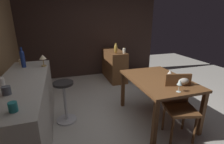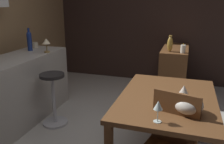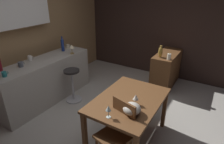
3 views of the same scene
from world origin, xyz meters
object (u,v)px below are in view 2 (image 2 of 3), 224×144
cup_cream (35,45)px  sideboard_cabinet (174,70)px  bar_stool (54,98)px  fruit_bowl (188,105)px  dining_table (167,106)px  wine_glass_right (158,106)px  wine_glass_left (184,90)px  vase_brass (170,44)px  wine_bottle_cobalt (29,40)px  counter_lamp (46,42)px  pillar_candle_tall (183,49)px

cup_cream → sideboard_cabinet: bearing=-62.1°
bar_stool → fruit_bowl: (-0.69, -1.68, 0.43)m
dining_table → bar_stool: size_ratio=1.77×
dining_table → sideboard_cabinet: bearing=1.5°
sideboard_cabinet → wine_glass_right: (-2.65, -0.03, 0.46)m
wine_glass_left → vase_brass: 1.87m
dining_table → fruit_bowl: fruit_bowl is taller
dining_table → wine_glass_right: bearing=176.9°
bar_stool → wine_bottle_cobalt: 0.99m
wine_glass_left → fruit_bowl: (-0.21, -0.05, -0.04)m
cup_cream → counter_lamp: (-0.26, -0.38, 0.10)m
wine_glass_right → counter_lamp: counter_lamp is taller
sideboard_cabinet → wine_bottle_cobalt: (-1.34, 2.03, 0.65)m
dining_table → vase_brass: size_ratio=4.76×
pillar_candle_tall → bar_stool: bearing=130.1°
wine_bottle_cobalt → pillar_candle_tall: (0.92, -2.17, -0.17)m
dining_table → fruit_bowl: (-0.29, -0.19, 0.16)m
wine_bottle_cobalt → counter_lamp: (-0.04, -0.31, -0.01)m
bar_stool → vase_brass: 2.01m
fruit_bowl → counter_lamp: counter_lamp is taller
wine_bottle_cobalt → pillar_candle_tall: size_ratio=2.18×
dining_table → counter_lamp: size_ratio=6.20×
fruit_bowl → pillar_candle_tall: size_ratio=1.51×
dining_table → pillar_candle_tall: size_ratio=8.12×
dining_table → wine_bottle_cobalt: bearing=69.1°
bar_stool → wine_glass_right: wine_glass_right is taller
cup_cream → pillar_candle_tall: (0.70, -2.23, -0.06)m
bar_stool → dining_table: bearing=-104.8°
dining_table → sideboard_cabinet: (2.14, 0.06, -0.24)m
bar_stool → fruit_bowl: size_ratio=3.05×
wine_bottle_cobalt → counter_lamp: size_ratio=1.66×
cup_cream → pillar_candle_tall: 2.34m
sideboard_cabinet → cup_cream: 2.44m
sideboard_cabinet → vase_brass: bearing=168.5°
bar_stool → wine_bottle_cobalt: size_ratio=2.11×
wine_glass_left → counter_lamp: counter_lamp is taller
sideboard_cabinet → counter_lamp: 2.30m
fruit_bowl → vase_brass: vase_brass is taller
bar_stool → wine_glass_right: size_ratio=4.12×
wine_glass_right → wine_bottle_cobalt: size_ratio=0.51×
sideboard_cabinet → dining_table: bearing=-178.5°
bar_stool → counter_lamp: size_ratio=3.52×
dining_table → wine_glass_right: (-0.51, 0.03, 0.22)m
bar_stool → fruit_bowl: 1.87m
fruit_bowl → bar_stool: bearing=67.8°
wine_glass_left → wine_glass_right: (-0.43, 0.17, 0.01)m
bar_stool → wine_glass_left: (-0.48, -1.64, 0.48)m
pillar_candle_tall → dining_table: bearing=177.5°
wine_glass_left → counter_lamp: (0.84, 1.92, 0.19)m
wine_glass_right → dining_table: bearing=-3.1°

